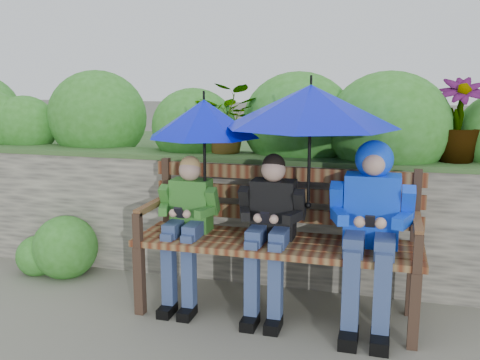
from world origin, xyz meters
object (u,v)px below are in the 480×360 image
(umbrella_right, at_px, (311,106))
(boy_middle, at_px, (270,224))
(boy_right, at_px, (371,218))
(umbrella_left, at_px, (204,118))
(boy_left, at_px, (187,220))
(park_bench, at_px, (278,230))

(umbrella_right, bearing_deg, boy_middle, -168.06)
(boy_right, relative_size, umbrella_left, 1.55)
(umbrella_left, bearing_deg, boy_right, -2.84)
(boy_right, bearing_deg, boy_left, 179.90)
(boy_right, height_order, umbrella_right, umbrella_right)
(park_bench, distance_m, umbrella_right, 0.90)
(boy_left, distance_m, boy_right, 1.30)
(umbrella_left, bearing_deg, park_bench, 3.32)
(boy_left, height_order, boy_middle, boy_middle)
(park_bench, height_order, boy_right, boy_right)
(boy_left, relative_size, boy_middle, 0.97)
(boy_right, xyz_separation_m, umbrella_left, (-1.17, 0.06, 0.62))
(boy_left, distance_m, umbrella_left, 0.74)
(park_bench, height_order, boy_middle, boy_middle)
(boy_middle, xyz_separation_m, umbrella_right, (0.25, 0.05, 0.81))
(boy_middle, distance_m, boy_right, 0.68)
(boy_left, xyz_separation_m, umbrella_right, (0.87, 0.05, 0.83))
(umbrella_left, distance_m, umbrella_right, 0.75)
(umbrella_left, bearing_deg, umbrella_right, -0.54)
(park_bench, xyz_separation_m, boy_middle, (-0.04, -0.09, 0.06))
(park_bench, relative_size, boy_middle, 1.74)
(boy_left, relative_size, umbrella_right, 0.94)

